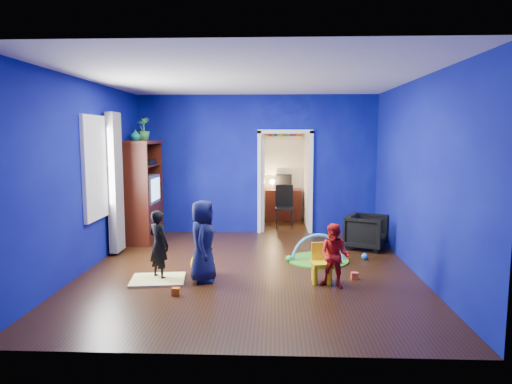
{
  "coord_description": "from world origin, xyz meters",
  "views": [
    {
      "loc": [
        0.38,
        -6.81,
        2.06
      ],
      "look_at": [
        0.08,
        0.4,
        1.16
      ],
      "focal_mm": 32.0,
      "sensor_mm": 36.0,
      "label": 1
    }
  ],
  "objects_px": {
    "tv_armoire": "(142,191)",
    "vase": "(135,135)",
    "hopper_ball": "(203,264)",
    "play_mat": "(318,260)",
    "kid_chair": "(322,265)",
    "folding_chair": "(284,207)",
    "armchair": "(366,232)",
    "toddler_red": "(335,256)",
    "child_navy": "(203,241)",
    "crt_tv": "(144,189)",
    "child_black": "(159,245)",
    "study_desk": "(283,205)"
  },
  "relations": [
    {
      "from": "child_navy",
      "to": "play_mat",
      "type": "bearing_deg",
      "value": -58.74
    },
    {
      "from": "toddler_red",
      "to": "tv_armoire",
      "type": "height_order",
      "value": "tv_armoire"
    },
    {
      "from": "vase",
      "to": "crt_tv",
      "type": "bearing_deg",
      "value": 82.41
    },
    {
      "from": "armchair",
      "to": "vase",
      "type": "distance_m",
      "value": 4.61
    },
    {
      "from": "vase",
      "to": "tv_armoire",
      "type": "distance_m",
      "value": 1.13
    },
    {
      "from": "armchair",
      "to": "hopper_ball",
      "type": "xyz_separation_m",
      "value": [
        -2.73,
        -1.74,
        -0.13
      ]
    },
    {
      "from": "tv_armoire",
      "to": "play_mat",
      "type": "bearing_deg",
      "value": -22.1
    },
    {
      "from": "toddler_red",
      "to": "hopper_ball",
      "type": "xyz_separation_m",
      "value": [
        -1.87,
        0.44,
        -0.26
      ]
    },
    {
      "from": "study_desk",
      "to": "child_navy",
      "type": "bearing_deg",
      "value": -104.24
    },
    {
      "from": "child_black",
      "to": "hopper_ball",
      "type": "distance_m",
      "value": 0.7
    },
    {
      "from": "armchair",
      "to": "play_mat",
      "type": "distance_m",
      "value": 1.32
    },
    {
      "from": "tv_armoire",
      "to": "study_desk",
      "type": "relative_size",
      "value": 2.23
    },
    {
      "from": "vase",
      "to": "hopper_ball",
      "type": "height_order",
      "value": "vase"
    },
    {
      "from": "vase",
      "to": "study_desk",
      "type": "height_order",
      "value": "vase"
    },
    {
      "from": "hopper_ball",
      "to": "study_desk",
      "type": "distance_m",
      "value": 4.75
    },
    {
      "from": "folding_chair",
      "to": "armchair",
      "type": "bearing_deg",
      "value": -52.2
    },
    {
      "from": "armchair",
      "to": "vase",
      "type": "height_order",
      "value": "vase"
    },
    {
      "from": "vase",
      "to": "kid_chair",
      "type": "xyz_separation_m",
      "value": [
        3.26,
        -2.16,
        -1.82
      ]
    },
    {
      "from": "toddler_red",
      "to": "crt_tv",
      "type": "xyz_separation_m",
      "value": [
        -3.37,
        2.66,
        0.58
      ]
    },
    {
      "from": "play_mat",
      "to": "child_black",
      "type": "bearing_deg",
      "value": -156.54
    },
    {
      "from": "toddler_red",
      "to": "crt_tv",
      "type": "relative_size",
      "value": 1.26
    },
    {
      "from": "toddler_red",
      "to": "folding_chair",
      "type": "xyz_separation_m",
      "value": [
        -0.6,
        4.06,
        0.02
      ]
    },
    {
      "from": "child_navy",
      "to": "kid_chair",
      "type": "height_order",
      "value": "child_navy"
    },
    {
      "from": "hopper_ball",
      "to": "tv_armoire",
      "type": "bearing_deg",
      "value": 124.62
    },
    {
      "from": "armchair",
      "to": "child_black",
      "type": "distance_m",
      "value": 3.84
    },
    {
      "from": "toddler_red",
      "to": "kid_chair",
      "type": "relative_size",
      "value": 1.76
    },
    {
      "from": "armchair",
      "to": "folding_chair",
      "type": "distance_m",
      "value": 2.38
    },
    {
      "from": "hopper_ball",
      "to": "folding_chair",
      "type": "bearing_deg",
      "value": 70.59
    },
    {
      "from": "hopper_ball",
      "to": "kid_chair",
      "type": "xyz_separation_m",
      "value": [
        1.72,
        -0.24,
        0.07
      ]
    },
    {
      "from": "hopper_ball",
      "to": "study_desk",
      "type": "height_order",
      "value": "study_desk"
    },
    {
      "from": "child_navy",
      "to": "folding_chair",
      "type": "relative_size",
      "value": 1.26
    },
    {
      "from": "hopper_ball",
      "to": "study_desk",
      "type": "bearing_deg",
      "value": 74.44
    },
    {
      "from": "kid_chair",
      "to": "folding_chair",
      "type": "height_order",
      "value": "folding_chair"
    },
    {
      "from": "crt_tv",
      "to": "kid_chair",
      "type": "bearing_deg",
      "value": -37.43
    },
    {
      "from": "armchair",
      "to": "crt_tv",
      "type": "relative_size",
      "value": 0.98
    },
    {
      "from": "armchair",
      "to": "play_mat",
      "type": "xyz_separation_m",
      "value": [
        -0.95,
        -0.87,
        -0.3
      ]
    },
    {
      "from": "vase",
      "to": "crt_tv",
      "type": "height_order",
      "value": "vase"
    },
    {
      "from": "child_navy",
      "to": "armchair",
      "type": "bearing_deg",
      "value": -55.07
    },
    {
      "from": "crt_tv",
      "to": "play_mat",
      "type": "xyz_separation_m",
      "value": [
        3.27,
        -1.35,
        -1.01
      ]
    },
    {
      "from": "crt_tv",
      "to": "hopper_ball",
      "type": "distance_m",
      "value": 2.8
    },
    {
      "from": "crt_tv",
      "to": "child_black",
      "type": "bearing_deg",
      "value": -69.5
    },
    {
      "from": "armchair",
      "to": "child_navy",
      "type": "bearing_deg",
      "value": 150.66
    },
    {
      "from": "armchair",
      "to": "toddler_red",
      "type": "xyz_separation_m",
      "value": [
        -0.85,
        -2.19,
        0.13
      ]
    },
    {
      "from": "tv_armoire",
      "to": "child_black",
      "type": "bearing_deg",
      "value": -68.66
    },
    {
      "from": "hopper_ball",
      "to": "crt_tv",
      "type": "bearing_deg",
      "value": 123.92
    },
    {
      "from": "child_black",
      "to": "kid_chair",
      "type": "height_order",
      "value": "child_black"
    },
    {
      "from": "tv_armoire",
      "to": "vase",
      "type": "bearing_deg",
      "value": -90.0
    },
    {
      "from": "child_navy",
      "to": "toddler_red",
      "type": "relative_size",
      "value": 1.32
    },
    {
      "from": "toddler_red",
      "to": "hopper_ball",
      "type": "bearing_deg",
      "value": -171.18
    },
    {
      "from": "hopper_ball",
      "to": "play_mat",
      "type": "xyz_separation_m",
      "value": [
        1.78,
        0.87,
        -0.17
      ]
    }
  ]
}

